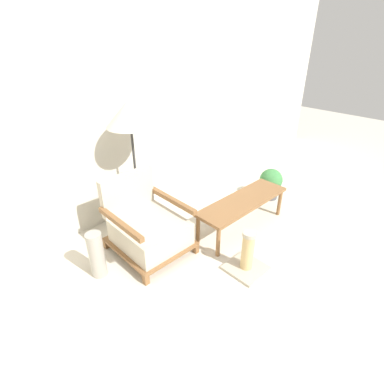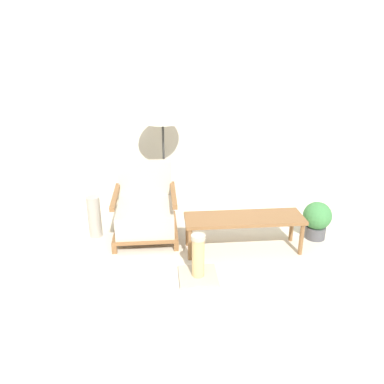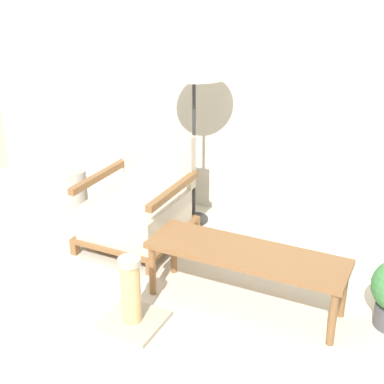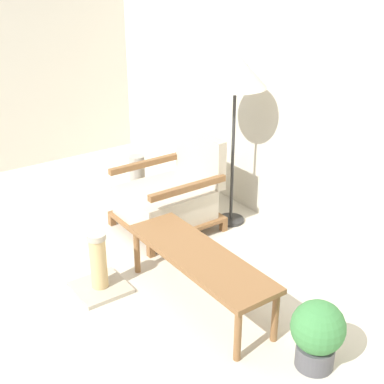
{
  "view_description": "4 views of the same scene",
  "coord_description": "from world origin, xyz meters",
  "px_view_note": "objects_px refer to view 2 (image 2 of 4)",
  "views": [
    {
      "loc": [
        -1.86,
        -0.69,
        2.06
      ],
      "look_at": [
        0.06,
        1.32,
        0.55
      ],
      "focal_mm": 28.0,
      "sensor_mm": 36.0,
      "label": 1
    },
    {
      "loc": [
        -0.27,
        -2.37,
        2.01
      ],
      "look_at": [
        0.06,
        1.32,
        0.55
      ],
      "focal_mm": 35.0,
      "sensor_mm": 36.0,
      "label": 2
    },
    {
      "loc": [
        1.5,
        -1.63,
        1.97
      ],
      "look_at": [
        0.06,
        1.32,
        0.55
      ],
      "focal_mm": 50.0,
      "sensor_mm": 36.0,
      "label": 3
    },
    {
      "loc": [
        2.95,
        -0.74,
        2.18
      ],
      "look_at": [
        0.06,
        1.32,
        0.55
      ],
      "focal_mm": 50.0,
      "sensor_mm": 36.0,
      "label": 4
    }
  ],
  "objects_px": {
    "floor_lamp": "(162,113)",
    "coffee_table": "(244,221)",
    "scratching_post": "(198,264)",
    "potted_plant": "(317,219)",
    "vase": "(94,217)",
    "armchair": "(146,211)"
  },
  "relations": [
    {
      "from": "floor_lamp",
      "to": "coffee_table",
      "type": "relative_size",
      "value": 1.2
    },
    {
      "from": "vase",
      "to": "potted_plant",
      "type": "distance_m",
      "value": 2.46
    },
    {
      "from": "vase",
      "to": "coffee_table",
      "type": "bearing_deg",
      "value": -15.96
    },
    {
      "from": "coffee_table",
      "to": "vase",
      "type": "height_order",
      "value": "vase"
    },
    {
      "from": "floor_lamp",
      "to": "coffee_table",
      "type": "distance_m",
      "value": 1.54
    },
    {
      "from": "floor_lamp",
      "to": "scratching_post",
      "type": "height_order",
      "value": "floor_lamp"
    },
    {
      "from": "vase",
      "to": "armchair",
      "type": "bearing_deg",
      "value": -1.24
    },
    {
      "from": "potted_plant",
      "to": "scratching_post",
      "type": "distance_m",
      "value": 1.53
    },
    {
      "from": "armchair",
      "to": "vase",
      "type": "height_order",
      "value": "armchair"
    },
    {
      "from": "floor_lamp",
      "to": "coffee_table",
      "type": "xyz_separation_m",
      "value": [
        0.79,
        -0.92,
        -0.95
      ]
    },
    {
      "from": "armchair",
      "to": "scratching_post",
      "type": "relative_size",
      "value": 1.75
    },
    {
      "from": "potted_plant",
      "to": "scratching_post",
      "type": "xyz_separation_m",
      "value": [
        -1.38,
        -0.66,
        -0.08
      ]
    },
    {
      "from": "floor_lamp",
      "to": "potted_plant",
      "type": "xyz_separation_m",
      "value": [
        1.65,
        -0.74,
        -1.06
      ]
    },
    {
      "from": "potted_plant",
      "to": "scratching_post",
      "type": "height_order",
      "value": "scratching_post"
    },
    {
      "from": "scratching_post",
      "to": "floor_lamp",
      "type": "bearing_deg",
      "value": 100.91
    },
    {
      "from": "armchair",
      "to": "vase",
      "type": "bearing_deg",
      "value": 178.76
    },
    {
      "from": "coffee_table",
      "to": "scratching_post",
      "type": "distance_m",
      "value": 0.73
    },
    {
      "from": "coffee_table",
      "to": "armchair",
      "type": "bearing_deg",
      "value": 156.57
    },
    {
      "from": "coffee_table",
      "to": "potted_plant",
      "type": "bearing_deg",
      "value": 12.05
    },
    {
      "from": "scratching_post",
      "to": "coffee_table",
      "type": "bearing_deg",
      "value": 42.09
    },
    {
      "from": "coffee_table",
      "to": "potted_plant",
      "type": "distance_m",
      "value": 0.88
    },
    {
      "from": "scratching_post",
      "to": "potted_plant",
      "type": "bearing_deg",
      "value": 25.38
    }
  ]
}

